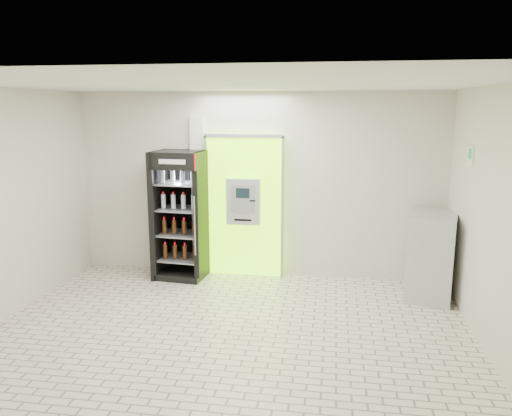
# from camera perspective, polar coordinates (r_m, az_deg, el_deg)

# --- Properties ---
(ground) EXTENTS (6.00, 6.00, 0.00)m
(ground) POSITION_cam_1_polar(r_m,az_deg,el_deg) (6.24, -3.48, -14.71)
(ground) COLOR beige
(ground) RESTS_ON ground
(room_shell) EXTENTS (6.00, 6.00, 6.00)m
(room_shell) POSITION_cam_1_polar(r_m,az_deg,el_deg) (5.67, -3.71, 2.24)
(room_shell) COLOR beige
(room_shell) RESTS_ON ground
(atm_assembly) EXTENTS (1.30, 0.24, 2.33)m
(atm_assembly) POSITION_cam_1_polar(r_m,az_deg,el_deg) (8.16, -1.32, 0.31)
(atm_assembly) COLOR #85F90A
(atm_assembly) RESTS_ON ground
(pillar) EXTENTS (0.22, 0.11, 2.60)m
(pillar) POSITION_cam_1_polar(r_m,az_deg,el_deg) (8.34, -6.56, 1.38)
(pillar) COLOR silver
(pillar) RESTS_ON ground
(beverage_cooler) EXTENTS (0.84, 0.77, 2.07)m
(beverage_cooler) POSITION_cam_1_polar(r_m,az_deg,el_deg) (8.18, -8.55, -1.05)
(beverage_cooler) COLOR black
(beverage_cooler) RESTS_ON ground
(steel_cabinet) EXTENTS (0.85, 1.06, 1.25)m
(steel_cabinet) POSITION_cam_1_polar(r_m,az_deg,el_deg) (7.75, 19.43, -5.13)
(steel_cabinet) COLOR #B6B8BE
(steel_cabinet) RESTS_ON ground
(exit_sign) EXTENTS (0.02, 0.22, 0.26)m
(exit_sign) POSITION_cam_1_polar(r_m,az_deg,el_deg) (7.11, 23.33, 5.47)
(exit_sign) COLOR white
(exit_sign) RESTS_ON room_shell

